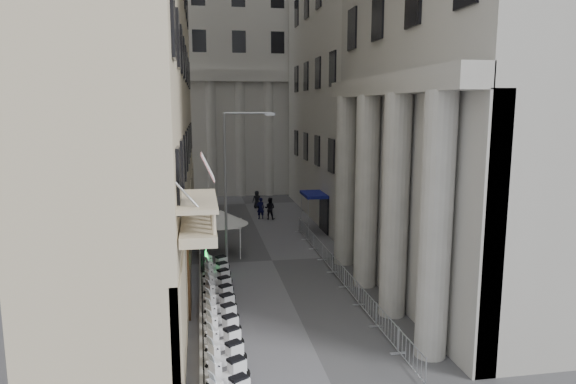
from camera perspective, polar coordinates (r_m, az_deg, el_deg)
name	(u,v)px	position (r m, az deg, el deg)	size (l,w,h in m)	color
far_building	(236,56)	(59.62, -5.84, 14.75)	(22.00, 10.00, 30.00)	#BBB9B1
iron_fence	(202,270)	(30.67, -9.53, -8.56)	(0.30, 28.00, 1.40)	black
blue_awning	(314,232)	(39.27, 2.86, -4.45)	(1.60, 3.00, 3.00)	navy
scooter_2	(227,370)	(19.74, -6.82, -19.08)	(0.56, 1.40, 1.50)	white
scooter_3	(225,354)	(20.83, -7.01, -17.48)	(0.56, 1.40, 1.50)	white
scooter_4	(224,340)	(21.93, -7.17, -16.04)	(0.56, 1.40, 1.50)	white
scooter_5	(222,328)	(23.04, -7.32, -14.74)	(0.56, 1.40, 1.50)	white
scooter_6	(221,316)	(24.16, -7.45, -13.56)	(0.56, 1.40, 1.50)	white
scooter_7	(220,306)	(25.30, -7.57, -12.48)	(0.56, 1.40, 1.50)	white
scooter_8	(219,297)	(26.44, -7.68, -11.50)	(0.56, 1.40, 1.50)	white
scooter_9	(218,289)	(27.58, -7.77, -10.59)	(0.56, 1.40, 1.50)	white
scooter_10	(217,281)	(28.74, -7.86, -9.76)	(0.56, 1.40, 1.50)	white
scooter_11	(217,274)	(29.90, -7.95, -9.00)	(0.56, 1.40, 1.50)	white
barrier_0	(411,370)	(20.13, 13.48, -18.69)	(0.60, 2.40, 1.10)	#B6B8BE
barrier_1	(386,340)	(22.19, 10.86, -15.81)	(0.60, 2.40, 1.10)	#B6B8BE
barrier_2	(367,316)	(24.34, 8.74, -13.41)	(0.60, 2.40, 1.10)	#B6B8BE
barrier_3	(351,296)	(26.55, 7.01, -11.39)	(0.60, 2.40, 1.10)	#B6B8BE
barrier_4	(338,280)	(28.81, 5.56, -9.67)	(0.60, 2.40, 1.10)	#B6B8BE
barrier_5	(327,266)	(31.10, 4.34, -8.20)	(0.60, 2.40, 1.10)	#B6B8BE
barrier_6	(317,254)	(33.42, 3.29, -6.93)	(0.60, 2.40, 1.10)	#B6B8BE
barrier_7	(309,244)	(35.77, 2.39, -5.83)	(0.60, 2.40, 1.10)	#B6B8BE
barrier_8	(302,236)	(38.14, 1.60, -4.86)	(0.60, 2.40, 1.10)	#B6B8BE
security_tent	(219,217)	(33.27, -7.70, -2.78)	(3.57, 3.57, 2.90)	white
street_lamp	(232,176)	(29.74, -6.24, 1.82)	(2.97, 0.43, 9.12)	#92959A
info_kiosk	(204,262)	(29.26, -9.35, -7.67)	(0.35, 0.83, 1.71)	black
pedestrian_a	(261,208)	(43.66, -3.07, -1.80)	(0.67, 0.44, 1.83)	black
pedestrian_b	(270,208)	(43.44, -2.04, -1.83)	(0.91, 0.71, 1.87)	black
pedestrian_c	(257,199)	(48.25, -3.48, -0.84)	(0.81, 0.53, 1.66)	black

